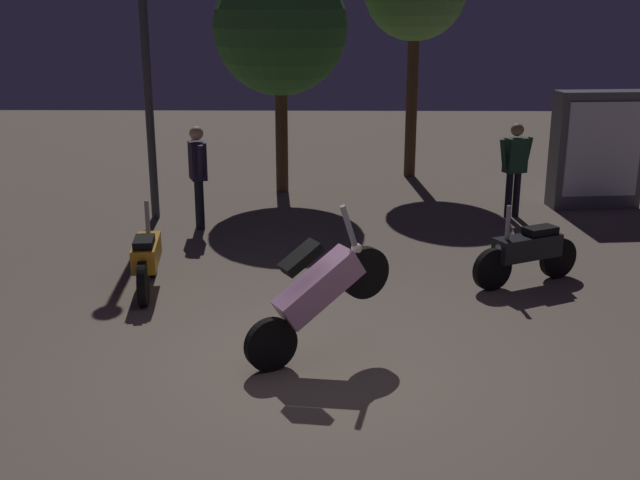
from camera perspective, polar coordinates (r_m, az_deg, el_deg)
The scene contains 9 objects.
ground_plane at distance 8.14m, azimuth -0.17°, elevation -9.24°, with size 40.00×40.00×0.00m, color #756656.
motorcycle_pink_foreground at distance 8.04m, azimuth -0.14°, elevation -3.82°, with size 1.49×0.91×1.63m.
motorcycle_black_parked_left at distance 10.67m, azimuth 14.84°, elevation -0.86°, with size 1.53×0.83×1.11m.
motorcycle_orange_parked_right at distance 10.33m, azimuth -12.49°, elevation -1.27°, with size 0.42×1.66×1.11m.
person_rider_beside at distance 12.95m, azimuth -8.88°, elevation 5.21°, with size 0.35×0.65×1.69m.
person_bystander_far at distance 13.87m, azimuth 14.01°, elevation 5.53°, with size 0.65×0.36×1.64m.
streetlamp_near at distance 13.51m, azimuth -12.64°, elevation 14.20°, with size 0.36×0.36×4.77m.
tree_left_bg at distance 15.18m, azimuth -2.92°, elevation 15.15°, with size 2.53×2.53×4.42m.
kiosk_billboard at distance 15.05m, azimuth 19.52°, elevation 6.22°, with size 1.64×0.68×2.10m.
Camera 1 is at (0.13, -7.31, 3.58)m, focal length 43.96 mm.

